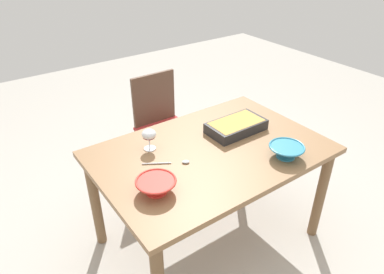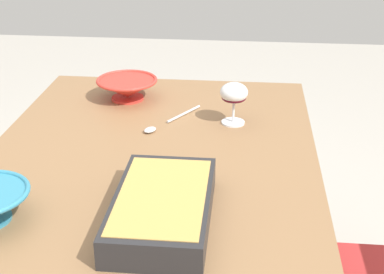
{
  "view_description": "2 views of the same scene",
  "coord_description": "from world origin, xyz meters",
  "views": [
    {
      "loc": [
        -1.15,
        -1.42,
        1.93
      ],
      "look_at": [
        -0.06,
        0.12,
        0.8
      ],
      "focal_mm": 33.16,
      "sensor_mm": 36.0,
      "label": 1
    },
    {
      "loc": [
        1.36,
        0.26,
        1.47
      ],
      "look_at": [
        -0.1,
        0.12,
        0.79
      ],
      "focal_mm": 53.11,
      "sensor_mm": 36.0,
      "label": 2
    }
  ],
  "objects": [
    {
      "name": "wine_glass",
      "position": [
        -0.3,
        0.23,
        0.84
      ],
      "size": [
        0.09,
        0.09,
        0.14
      ],
      "color": "white",
      "rests_on": "dining_table"
    },
    {
      "name": "dining_table",
      "position": [
        0.0,
        0.0,
        0.65
      ],
      "size": [
        1.4,
        0.94,
        0.75
      ],
      "color": "olive",
      "rests_on": "ground_plane"
    },
    {
      "name": "mixing_bowl",
      "position": [
        -0.48,
        -0.15,
        0.79
      ],
      "size": [
        0.21,
        0.21,
        0.08
      ],
      "color": "red",
      "rests_on": "dining_table"
    },
    {
      "name": "chair",
      "position": [
        0.14,
        0.83,
        0.5
      ],
      "size": [
        0.41,
        0.42,
        0.91
      ],
      "color": "#B22D2D",
      "rests_on": "ground_plane"
    },
    {
      "name": "small_bowl",
      "position": [
        0.31,
        -0.32,
        0.79
      ],
      "size": [
        0.21,
        0.21,
        0.08
      ],
      "color": "teal",
      "rests_on": "dining_table"
    },
    {
      "name": "casserole_dish",
      "position": [
        0.28,
        0.09,
        0.79
      ],
      "size": [
        0.39,
        0.22,
        0.07
      ],
      "color": "#262628",
      "rests_on": "dining_table"
    },
    {
      "name": "serving_spoon",
      "position": [
        -0.26,
        0.01,
        0.75
      ],
      "size": [
        0.24,
        0.16,
        0.01
      ],
      "color": "silver",
      "rests_on": "dining_table"
    },
    {
      "name": "ground_plane",
      "position": [
        0.0,
        0.0,
        0.0
      ],
      "size": [
        8.0,
        8.0,
        0.0
      ],
      "primitive_type": "plane",
      "color": "#B2ADA3"
    }
  ]
}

